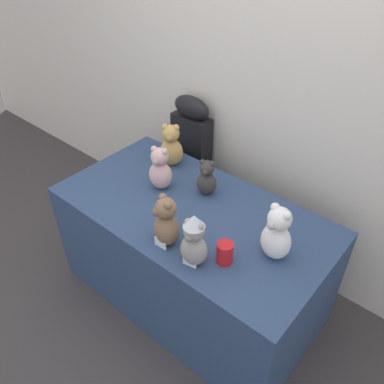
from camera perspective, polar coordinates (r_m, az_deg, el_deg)
ground_plane at (r=2.57m, az=-3.79°, el=-17.64°), size 10.00×10.00×0.00m
wall_back at (r=2.35m, az=10.96°, el=16.65°), size 7.00×0.08×2.60m
display_table at (r=2.41m, az=0.00°, el=-9.07°), size 1.55×0.82×0.72m
instrument_case at (r=2.84m, az=-0.06°, el=3.90°), size 0.28×0.13×1.06m
teddy_bear_snow at (r=1.86m, az=12.18°, el=-6.00°), size 0.18×0.16×0.30m
teddy_bear_blush at (r=2.26m, az=-4.62°, el=3.28°), size 0.17×0.15×0.27m
teddy_bear_mocha at (r=1.89m, az=-3.75°, el=-4.40°), size 0.18×0.17×0.28m
teddy_bear_ash at (r=1.78m, az=0.28°, el=-7.02°), size 0.15×0.13×0.29m
teddy_bear_honey at (r=2.46m, az=-3.02°, el=6.62°), size 0.19×0.18×0.28m
teddy_bear_charcoal at (r=2.22m, az=2.14°, el=1.97°), size 0.14×0.14×0.23m
party_cup_red at (r=1.86m, az=4.78°, el=-8.75°), size 0.08×0.08×0.11m
name_card_front_left at (r=1.85m, az=-0.35°, el=-10.08°), size 0.07×0.02×0.05m
name_card_front_middle at (r=1.94m, az=-4.59°, el=-7.40°), size 0.07×0.01×0.05m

